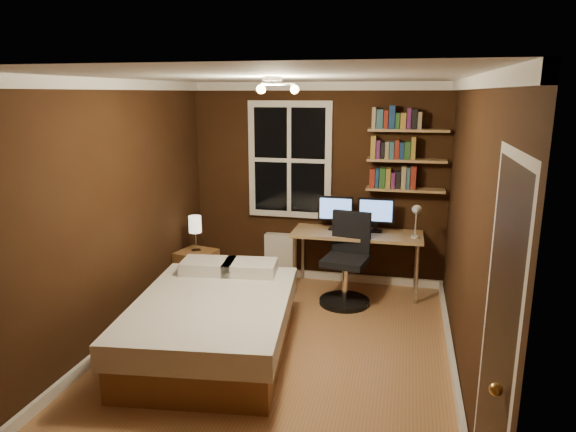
% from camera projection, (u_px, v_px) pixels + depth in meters
% --- Properties ---
extents(floor, '(4.20, 4.20, 0.00)m').
position_uv_depth(floor, '(277.00, 355.00, 4.76)').
color(floor, '#99673D').
rests_on(floor, ground).
extents(wall_back, '(3.20, 0.04, 2.50)m').
position_uv_depth(wall_back, '(317.00, 184.00, 6.46)').
color(wall_back, black).
rests_on(wall_back, ground).
extents(wall_left, '(0.04, 4.20, 2.50)m').
position_uv_depth(wall_left, '(112.00, 215.00, 4.82)').
color(wall_left, black).
rests_on(wall_left, ground).
extents(wall_right, '(0.04, 4.20, 2.50)m').
position_uv_depth(wall_right, '(469.00, 236.00, 4.12)').
color(wall_right, black).
rests_on(wall_right, ground).
extents(ceiling, '(3.20, 4.20, 0.02)m').
position_uv_depth(ceiling, '(275.00, 77.00, 4.18)').
color(ceiling, white).
rests_on(ceiling, wall_back).
extents(window, '(1.06, 0.06, 1.46)m').
position_uv_depth(window, '(290.00, 160.00, 6.43)').
color(window, silver).
rests_on(window, wall_back).
extents(door, '(0.03, 0.82, 2.05)m').
position_uv_depth(door, '(495.00, 355.00, 2.71)').
color(door, black).
rests_on(door, ground).
extents(door_knob, '(0.06, 0.06, 0.06)m').
position_uv_depth(door_knob, '(496.00, 390.00, 2.44)').
color(door_knob, gold).
rests_on(door_knob, door).
extents(ceiling_fixture, '(0.44, 0.44, 0.18)m').
position_uv_depth(ceiling_fixture, '(272.00, 89.00, 4.11)').
color(ceiling_fixture, beige).
rests_on(ceiling_fixture, ceiling).
extents(bookshelf_lower, '(0.92, 0.22, 0.03)m').
position_uv_depth(bookshelf_lower, '(405.00, 190.00, 6.11)').
color(bookshelf_lower, '#A98552').
rests_on(bookshelf_lower, wall_back).
extents(books_row_lower, '(0.54, 0.16, 0.23)m').
position_uv_depth(books_row_lower, '(406.00, 179.00, 6.08)').
color(books_row_lower, maroon).
rests_on(books_row_lower, bookshelf_lower).
extents(bookshelf_middle, '(0.92, 0.22, 0.03)m').
position_uv_depth(bookshelf_middle, '(407.00, 160.00, 6.03)').
color(bookshelf_middle, '#A98552').
rests_on(bookshelf_middle, wall_back).
extents(books_row_middle, '(0.54, 0.16, 0.23)m').
position_uv_depth(books_row_middle, '(407.00, 149.00, 6.00)').
color(books_row_middle, navy).
rests_on(books_row_middle, bookshelf_middle).
extents(bookshelf_upper, '(0.92, 0.22, 0.03)m').
position_uv_depth(bookshelf_upper, '(408.00, 130.00, 5.95)').
color(bookshelf_upper, '#A98552').
rests_on(bookshelf_upper, wall_back).
extents(books_row_upper, '(0.54, 0.16, 0.23)m').
position_uv_depth(books_row_upper, '(409.00, 119.00, 5.91)').
color(books_row_upper, '#2A5A26').
rests_on(books_row_upper, bookshelf_upper).
extents(bed, '(1.61, 2.08, 0.66)m').
position_uv_depth(bed, '(214.00, 323.00, 4.79)').
color(bed, brown).
rests_on(bed, ground).
extents(nightstand, '(0.49, 0.49, 0.51)m').
position_uv_depth(nightstand, '(197.00, 271.00, 6.25)').
color(nightstand, brown).
rests_on(nightstand, ground).
extents(bedside_lamp, '(0.15, 0.15, 0.44)m').
position_uv_depth(bedside_lamp, '(195.00, 234.00, 6.14)').
color(bedside_lamp, beige).
rests_on(bedside_lamp, nightstand).
extents(radiator, '(0.40, 0.14, 0.60)m').
position_uv_depth(radiator, '(281.00, 256.00, 6.68)').
color(radiator, silver).
rests_on(radiator, ground).
extents(desk, '(1.55, 0.58, 0.74)m').
position_uv_depth(desk, '(357.00, 237.00, 6.18)').
color(desk, '#A98552').
rests_on(desk, ground).
extents(monitor_left, '(0.43, 0.12, 0.41)m').
position_uv_depth(monitor_left, '(336.00, 213.00, 6.25)').
color(monitor_left, black).
rests_on(monitor_left, desk).
extents(monitor_right, '(0.43, 0.12, 0.41)m').
position_uv_depth(monitor_right, '(376.00, 215.00, 6.14)').
color(monitor_right, black).
rests_on(monitor_right, desk).
extents(desk_lamp, '(0.14, 0.32, 0.44)m').
position_uv_depth(desk_lamp, '(416.00, 221.00, 5.82)').
color(desk_lamp, silver).
rests_on(desk_lamp, desk).
extents(office_chair, '(0.58, 0.58, 1.05)m').
position_uv_depth(office_chair, '(347.00, 269.00, 5.88)').
color(office_chair, black).
rests_on(office_chair, ground).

